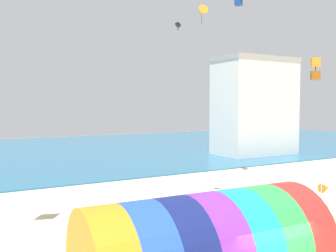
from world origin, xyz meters
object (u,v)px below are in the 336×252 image
at_px(kite_orange_box, 315,69).
at_px(kite_orange_delta, 202,12).
at_px(kite_black_parafoil, 178,25).
at_px(beach_flag, 325,191).

distance_m(kite_orange_box, kite_orange_delta, 8.30).
relative_size(kite_black_parafoil, kite_orange_delta, 0.70).
height_order(kite_orange_delta, beach_flag, kite_orange_delta).
bearing_deg(beach_flag, kite_orange_delta, 93.17).
distance_m(kite_orange_delta, beach_flag, 11.36).
relative_size(kite_orange_box, kite_black_parafoil, 1.19).
bearing_deg(kite_black_parafoil, kite_orange_box, -68.30).
bearing_deg(beach_flag, kite_orange_box, 135.46).
distance_m(kite_orange_box, kite_black_parafoil, 6.99).
relative_size(kite_orange_box, beach_flag, 0.33).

